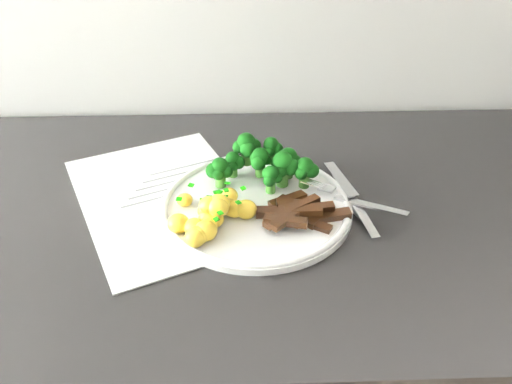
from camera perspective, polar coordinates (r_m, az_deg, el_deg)
recipe_paper at (r=0.77m, az=-9.58°, el=-0.58°), size 0.33×0.38×0.00m
plate at (r=0.73m, az=0.00°, el=-1.47°), size 0.26×0.26×0.01m
broccoli at (r=0.76m, az=0.80°, el=3.30°), size 0.16×0.10×0.06m
potatoes at (r=0.69m, az=-4.64°, el=-2.54°), size 0.11×0.11×0.04m
beef_strips at (r=0.70m, az=4.39°, el=-2.13°), size 0.12×0.10×0.03m
fork at (r=0.74m, az=10.45°, el=-0.80°), size 0.13×0.10×0.01m
knife at (r=0.74m, az=10.56°, el=-1.52°), size 0.05×0.18×0.02m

